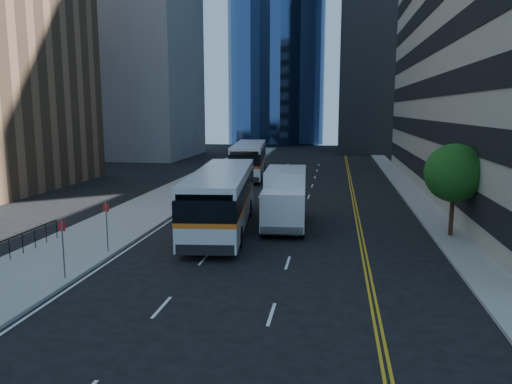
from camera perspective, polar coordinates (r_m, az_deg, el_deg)
ground at (r=21.68m, az=1.80°, el=-9.60°), size 160.00×160.00×0.00m
sidewalk_west at (r=47.70m, az=-6.94°, el=0.92°), size 5.00×90.00×0.15m
sidewalk_east at (r=46.32m, az=16.94°, el=0.33°), size 2.00×90.00×0.15m
midrise_west at (r=79.22m, az=-14.34°, el=16.71°), size 18.00×18.00×35.00m
street_tree at (r=29.26m, az=21.71°, el=2.03°), size 3.20×3.20×5.10m
bus_front at (r=29.65m, az=-3.91°, el=-0.59°), size 4.41×13.90×3.52m
bus_rear at (r=52.86m, az=-0.78°, el=3.84°), size 4.39×13.93×3.53m
box_truck at (r=30.42m, az=3.34°, el=-0.57°), size 2.82×7.24×3.41m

